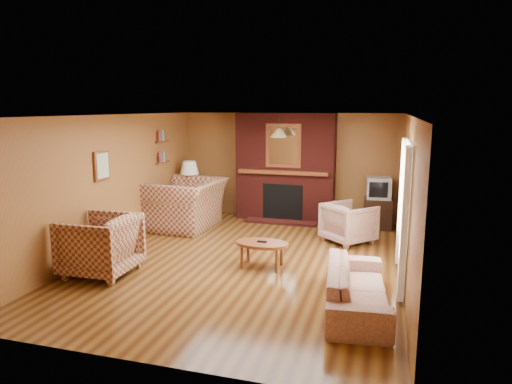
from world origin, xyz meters
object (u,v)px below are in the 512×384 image
(plaid_armchair, at_px, (100,245))
(floral_armchair, at_px, (349,223))
(coffee_table, at_px, (262,245))
(tv_stand, at_px, (378,213))
(crt_tv, at_px, (379,188))
(fireplace, at_px, (285,168))
(floral_sofa, at_px, (357,287))
(table_lamp, at_px, (190,175))
(side_table, at_px, (190,205))
(plaid_loveseat, at_px, (186,204))

(plaid_armchair, xyz_separation_m, floral_armchair, (3.50, 2.76, -0.08))
(coffee_table, distance_m, tv_stand, 3.48)
(crt_tv, bearing_deg, fireplace, 174.70)
(floral_armchair, bearing_deg, floral_sofa, 140.15)
(floral_armchair, relative_size, table_lamp, 1.18)
(plaid_armchair, height_order, side_table, plaid_armchair)
(floral_armchair, height_order, crt_tv, crt_tv)
(crt_tv, bearing_deg, side_table, -175.26)
(floral_sofa, distance_m, crt_tv, 4.19)
(floral_armchair, bearing_deg, side_table, 29.50)
(fireplace, xyz_separation_m, crt_tv, (2.05, -0.19, -0.32))
(plaid_armchair, height_order, crt_tv, crt_tv)
(plaid_loveseat, xyz_separation_m, crt_tv, (3.90, 1.09, 0.35))
(floral_armchair, xyz_separation_m, coffee_table, (-1.21, -1.78, -0.02))
(floral_armchair, height_order, coffee_table, floral_armchair)
(plaid_loveseat, relative_size, tv_stand, 2.46)
(plaid_armchair, xyz_separation_m, crt_tv, (4.00, 4.00, 0.40))
(floral_sofa, height_order, coffee_table, floral_sofa)
(fireplace, relative_size, coffee_table, 2.83)
(plaid_loveseat, distance_m, floral_sofa, 4.84)
(fireplace, height_order, plaid_loveseat, fireplace)
(fireplace, xyz_separation_m, side_table, (-2.10, -0.53, -0.87))
(fireplace, xyz_separation_m, floral_armchair, (1.55, -1.43, -0.80))
(tv_stand, bearing_deg, plaid_loveseat, -166.12)
(side_table, bearing_deg, plaid_loveseat, -71.49)
(plaid_armchair, bearing_deg, coffee_table, 111.87)
(coffee_table, height_order, side_table, side_table)
(fireplace, height_order, coffee_table, fireplace)
(plaid_loveseat, bearing_deg, floral_sofa, 52.28)
(fireplace, bearing_deg, plaid_armchair, -114.96)
(table_lamp, bearing_deg, plaid_loveseat, -71.49)
(fireplace, distance_m, floral_armchair, 2.26)
(plaid_armchair, bearing_deg, crt_tv, 133.86)
(side_table, bearing_deg, crt_tv, 4.74)
(floral_sofa, height_order, floral_armchair, floral_armchair)
(floral_armchair, distance_m, crt_tv, 1.42)
(fireplace, relative_size, floral_armchair, 2.89)
(plaid_loveseat, relative_size, floral_armchair, 1.89)
(plaid_loveseat, relative_size, crt_tv, 3.01)
(floral_armchair, bearing_deg, tv_stand, -68.36)
(plaid_loveseat, xyz_separation_m, floral_armchair, (3.40, -0.15, -0.13))
(side_table, bearing_deg, plaid_armchair, -87.65)
(table_lamp, bearing_deg, floral_sofa, -43.55)
(coffee_table, relative_size, crt_tv, 1.63)
(floral_sofa, height_order, tv_stand, tv_stand)
(floral_sofa, bearing_deg, plaid_loveseat, 45.05)
(coffee_table, xyz_separation_m, side_table, (-2.44, 2.68, -0.05))
(plaid_armchair, distance_m, crt_tv, 5.67)
(fireplace, relative_size, crt_tv, 4.61)
(coffee_table, relative_size, table_lamp, 1.21)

